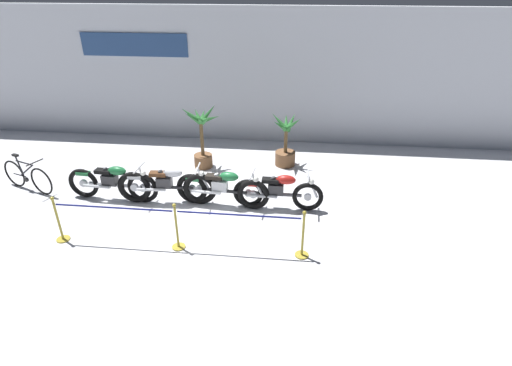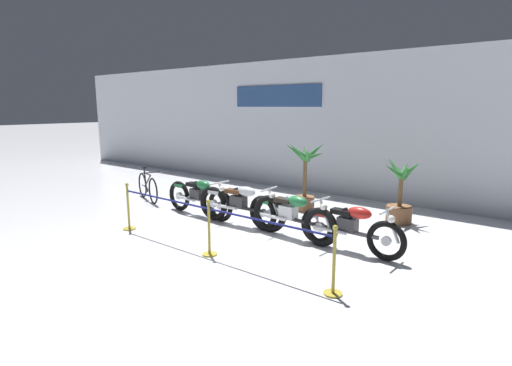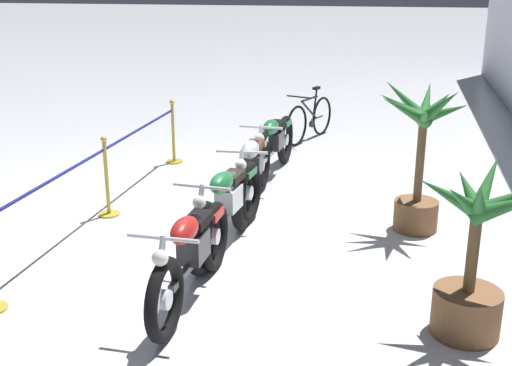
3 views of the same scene
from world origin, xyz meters
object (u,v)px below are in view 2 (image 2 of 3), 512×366
motorcycle_green_0 (199,197)px  potted_palm_left_of_row (305,176)px  motorcycle_red_3 (350,228)px  potted_palm_right_of_row (400,196)px  bicycle (148,187)px  motorcycle_green_2 (290,216)px  stanchion_mid_right (334,271)px  motorcycle_silver_1 (240,205)px  stanchion_far_left (170,211)px  stanchion_mid_left (209,236)px

motorcycle_green_0 → potted_palm_left_of_row: 2.79m
motorcycle_red_3 → potted_palm_right_of_row: (0.07, 2.50, 0.17)m
bicycle → potted_palm_right_of_row: potted_palm_right_of_row is taller
motorcycle_green_2 → stanchion_mid_right: bearing=-42.3°
motorcycle_red_3 → stanchion_mid_right: stanchion_mid_right is taller
motorcycle_green_2 → stanchion_mid_right: stanchion_mid_right is taller
motorcycle_red_3 → stanchion_mid_right: 1.86m
potted_palm_right_of_row → motorcycle_green_2: bearing=-119.2°
potted_palm_right_of_row → stanchion_mid_right: potted_palm_right_of_row is taller
motorcycle_silver_1 → potted_palm_right_of_row: bearing=42.4°
motorcycle_green_0 → motorcycle_silver_1: size_ratio=0.96×
bicycle → stanchion_far_left: size_ratio=0.32×
motorcycle_red_3 → bicycle: bicycle is taller
potted_palm_right_of_row → stanchion_mid_right: 4.30m
motorcycle_silver_1 → motorcycle_red_3: (2.69, 0.02, -0.01)m
motorcycle_green_2 → stanchion_mid_right: size_ratio=2.18×
motorcycle_silver_1 → potted_palm_right_of_row: potted_palm_right_of_row is taller
motorcycle_green_0 → bicycle: 2.41m
motorcycle_green_2 → motorcycle_red_3: size_ratio=1.07×
stanchion_mid_left → motorcycle_green_2: bearing=70.6°
potted_palm_right_of_row → stanchion_far_left: potted_palm_right_of_row is taller
motorcycle_green_0 → stanchion_far_left: bearing=-59.7°
potted_palm_right_of_row → stanchion_mid_right: size_ratio=1.50×
potted_palm_right_of_row → stanchion_mid_left: potted_palm_right_of_row is taller
motorcycle_green_2 → motorcycle_green_0: bearing=179.9°
motorcycle_green_0 → motorcycle_silver_1: bearing=-0.6°
potted_palm_right_of_row → bicycle: bearing=-160.8°
potted_palm_right_of_row → stanchion_mid_left: (-2.02, -4.26, -0.29)m
motorcycle_silver_1 → stanchion_mid_left: 1.90m
stanchion_mid_left → motorcycle_green_0: bearing=140.4°
motorcycle_green_0 → potted_palm_right_of_row: potted_palm_right_of_row is taller
motorcycle_red_3 → stanchion_far_left: (-3.05, -1.76, 0.18)m
stanchion_far_left → stanchion_mid_right: size_ratio=4.89×
potted_palm_left_of_row → stanchion_mid_left: 3.90m
stanchion_far_left → potted_palm_left_of_row: bearing=78.8°
motorcycle_green_0 → potted_palm_left_of_row: bearing=49.5°
motorcycle_silver_1 → potted_palm_left_of_row: 2.19m
potted_palm_right_of_row → stanchion_mid_left: 4.72m
motorcycle_silver_1 → stanchion_mid_left: size_ratio=2.31×
motorcycle_green_0 → bicycle: bearing=174.5°
motorcycle_silver_1 → potted_palm_right_of_row: 3.74m
potted_palm_right_of_row → motorcycle_silver_1: bearing=-137.6°
bicycle → stanchion_mid_right: size_ratio=1.59×
motorcycle_silver_1 → stanchion_mid_right: bearing=-28.0°
stanchion_far_left → stanchion_mid_right: 3.65m
motorcycle_red_3 → bicycle: 6.48m
stanchion_far_left → motorcycle_green_0: bearing=120.3°
motorcycle_green_2 → stanchion_far_left: bearing=-134.3°
motorcycle_green_0 → stanchion_far_left: size_ratio=0.46×
motorcycle_silver_1 → motorcycle_green_2: bearing=0.5°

